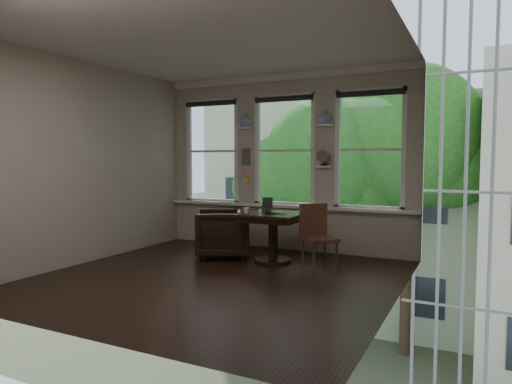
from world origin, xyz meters
The scene contains 25 objects.
ground centered at (0.00, 0.00, 0.00)m, with size 4.50×4.50×0.00m, color black.
ceiling centered at (0.00, 0.00, 3.00)m, with size 4.50×4.50×0.00m, color silver.
wall_back centered at (0.00, 2.25, 1.50)m, with size 4.50×4.50×0.00m, color #BCB3A0.
wall_front centered at (0.00, -2.25, 1.50)m, with size 4.50×4.50×0.00m, color #BCB3A0.
wall_left centered at (-2.25, 0.00, 1.50)m, with size 4.50×4.50×0.00m, color #BCB3A0.
wall_right centered at (2.25, 0.00, 1.50)m, with size 4.50×4.50×0.00m, color #BCB3A0.
window_left centered at (-1.45, 2.25, 1.70)m, with size 1.10×0.12×1.90m, color white, non-canonical shape.
window_center centered at (0.00, 2.25, 1.70)m, with size 1.10×0.12×1.90m, color white, non-canonical shape.
window_right centered at (1.45, 2.25, 1.70)m, with size 1.10×0.12×1.90m, color white, non-canonical shape.
shelf_left centered at (-0.72, 2.15, 2.10)m, with size 0.26×0.16×0.03m, color white.
shelf_right centered at (0.72, 2.15, 2.10)m, with size 0.26×0.16×0.03m, color white.
intercom centered at (-0.72, 2.18, 1.60)m, with size 0.14×0.06×0.28m, color #59544F.
sticky_notes centered at (-0.72, 2.19, 1.25)m, with size 0.16×0.01×0.24m, color pink, non-canonical shape.
desk_fan centered at (0.72, 2.13, 1.53)m, with size 0.20×0.20×0.24m, color #59544F, non-canonical shape.
vase_left centered at (-0.72, 2.15, 2.24)m, with size 0.24×0.24×0.25m, color white.
vase_right centered at (0.72, 2.15, 2.24)m, with size 0.24×0.24×0.25m, color white.
table centered at (0.27, 1.15, 0.38)m, with size 0.90×0.90×0.75m, color black, non-canonical shape.
armchair_left centered at (-0.60, 1.14, 0.38)m, with size 0.81×0.83×0.76m, color black.
cushion_red centered at (-0.60, 1.14, 0.45)m, with size 0.45×0.45×0.06m, color maroon.
side_chair_right centered at (1.07, 0.91, 0.46)m, with size 0.42×0.42×0.92m, color #422417, non-canonical shape.
laptop centered at (0.37, 0.99, 0.76)m, with size 0.31×0.20×0.02m, color black.
mug centered at (-0.05, 0.91, 0.79)m, with size 0.09×0.09×0.09m, color white.
drinking_glass centered at (0.26, 0.98, 0.80)m, with size 0.12×0.12×0.09m, color white.
tablet centered at (0.13, 1.24, 0.86)m, with size 0.16×0.02×0.22m, color black.
papers centered at (0.29, 1.15, 0.75)m, with size 0.22×0.30×0.00m, color silver.
Camera 1 is at (3.05, -5.01, 1.53)m, focal length 32.00 mm.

